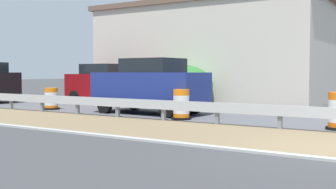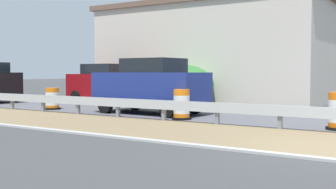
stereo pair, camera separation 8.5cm
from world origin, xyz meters
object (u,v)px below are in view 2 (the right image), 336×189
at_px(car_distant_a, 106,83).
at_px(utility_pole_near, 245,21).
at_px(car_distant_b, 150,86).
at_px(traffic_barrel_mid, 52,100).
at_px(traffic_barrel_close, 181,106).

height_order(car_distant_a, utility_pole_near, utility_pole_near).
bearing_deg(car_distant_b, traffic_barrel_mid, 11.77).
distance_m(traffic_barrel_close, car_distant_a, 9.56).
height_order(traffic_barrel_mid, car_distant_a, car_distant_a).
height_order(traffic_barrel_close, car_distant_b, car_distant_b).
relative_size(traffic_barrel_close, car_distant_b, 0.23).
bearing_deg(car_distant_b, traffic_barrel_close, 154.03).
distance_m(traffic_barrel_close, utility_pole_near, 8.22).
distance_m(traffic_barrel_close, car_distant_b, 2.52).
bearing_deg(utility_pole_near, traffic_barrel_mid, 137.78).
relative_size(traffic_barrel_close, traffic_barrel_mid, 1.11).
xyz_separation_m(car_distant_a, utility_pole_near, (2.11, -7.37, 3.18)).
bearing_deg(traffic_barrel_mid, traffic_barrel_close, -92.65).
distance_m(car_distant_b, utility_pole_near, 7.05).
height_order(traffic_barrel_mid, utility_pole_near, utility_pole_near).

